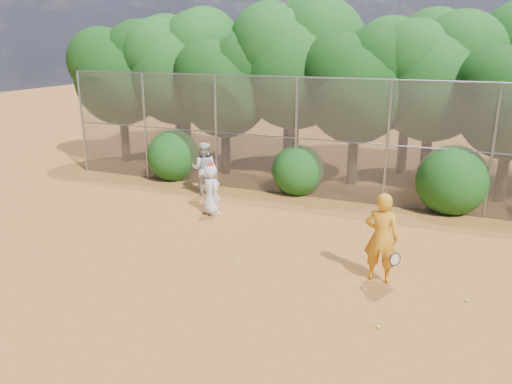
% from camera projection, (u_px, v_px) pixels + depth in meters
% --- Properties ---
extents(ground, '(80.00, 80.00, 0.00)m').
position_uv_depth(ground, '(255.00, 271.00, 11.61)').
color(ground, '#965522').
rests_on(ground, ground).
extents(fence_back, '(20.05, 0.09, 4.03)m').
position_uv_depth(fence_back, '(322.00, 139.00, 16.36)').
color(fence_back, gray).
rests_on(fence_back, ground).
extents(tree_0, '(4.38, 3.81, 6.00)m').
position_uv_depth(tree_0, '(121.00, 70.00, 21.02)').
color(tree_0, black).
rests_on(tree_0, ground).
extents(tree_1, '(4.64, 4.03, 6.35)m').
position_uv_depth(tree_1, '(179.00, 65.00, 20.48)').
color(tree_1, black).
rests_on(tree_1, ground).
extents(tree_2, '(3.99, 3.47, 5.47)m').
position_uv_depth(tree_2, '(226.00, 83.00, 19.12)').
color(tree_2, black).
rests_on(tree_2, ground).
extents(tree_3, '(4.89, 4.26, 6.70)m').
position_uv_depth(tree_3, '(297.00, 61.00, 18.85)').
color(tree_3, black).
rests_on(tree_3, ground).
extents(tree_4, '(4.19, 3.64, 5.73)m').
position_uv_depth(tree_4, '(359.00, 81.00, 17.59)').
color(tree_4, black).
rests_on(tree_4, ground).
extents(tree_5, '(4.51, 3.92, 6.17)m').
position_uv_depth(tree_5, '(436.00, 73.00, 17.30)').
color(tree_5, black).
rests_on(tree_5, ground).
extents(tree_9, '(4.83, 4.20, 6.62)m').
position_uv_depth(tree_9, '(186.00, 58.00, 22.83)').
color(tree_9, black).
rests_on(tree_9, ground).
extents(tree_10, '(5.15, 4.48, 7.06)m').
position_uv_depth(tree_10, '(291.00, 53.00, 21.09)').
color(tree_10, black).
rests_on(tree_10, ground).
extents(tree_11, '(4.64, 4.03, 6.35)m').
position_uv_depth(tree_11, '(411.00, 67.00, 19.04)').
color(tree_11, black).
rests_on(tree_11, ground).
extents(bush_0, '(2.00, 2.00, 2.00)m').
position_uv_depth(bush_0, '(173.00, 153.00, 19.08)').
color(bush_0, '#114611').
rests_on(bush_0, ground).
extents(bush_1, '(1.80, 1.80, 1.80)m').
position_uv_depth(bush_1, '(298.00, 168.00, 17.28)').
color(bush_1, '#114611').
rests_on(bush_1, ground).
extents(bush_2, '(2.20, 2.20, 2.20)m').
position_uv_depth(bush_2, '(452.00, 177.00, 15.39)').
color(bush_2, '#114611').
rests_on(bush_2, ground).
extents(player_yellow, '(0.85, 0.59, 2.05)m').
position_uv_depth(player_yellow, '(381.00, 238.00, 10.87)').
color(player_yellow, orange).
rests_on(player_yellow, ground).
extents(player_teen, '(0.91, 0.85, 1.59)m').
position_uv_depth(player_teen, '(211.00, 189.00, 15.22)').
color(player_teen, silver).
rests_on(player_teen, ground).
extents(player_white, '(1.03, 0.89, 1.82)m').
position_uv_depth(player_white, '(204.00, 169.00, 17.15)').
color(player_white, silver).
rests_on(player_white, ground).
extents(ball_0, '(0.07, 0.07, 0.07)m').
position_uv_depth(ball_0, '(394.00, 262.00, 11.98)').
color(ball_0, '#C7E72A').
rests_on(ball_0, ground).
extents(ball_1, '(0.07, 0.07, 0.07)m').
position_uv_depth(ball_1, '(377.00, 236.00, 13.57)').
color(ball_1, '#C7E72A').
rests_on(ball_1, ground).
extents(ball_2, '(0.07, 0.07, 0.07)m').
position_uv_depth(ball_2, '(378.00, 327.00, 9.28)').
color(ball_2, '#C7E72A').
rests_on(ball_2, ground).
extents(ball_3, '(0.07, 0.07, 0.07)m').
position_uv_depth(ball_3, '(467.00, 300.00, 10.24)').
color(ball_3, '#C7E72A').
rests_on(ball_3, ground).
extents(ball_4, '(0.07, 0.07, 0.07)m').
position_uv_depth(ball_4, '(239.00, 258.00, 12.23)').
color(ball_4, '#C7E72A').
rests_on(ball_4, ground).
extents(ball_5, '(0.07, 0.07, 0.07)m').
position_uv_depth(ball_5, '(393.00, 222.00, 14.66)').
color(ball_5, '#C7E72A').
rests_on(ball_5, ground).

